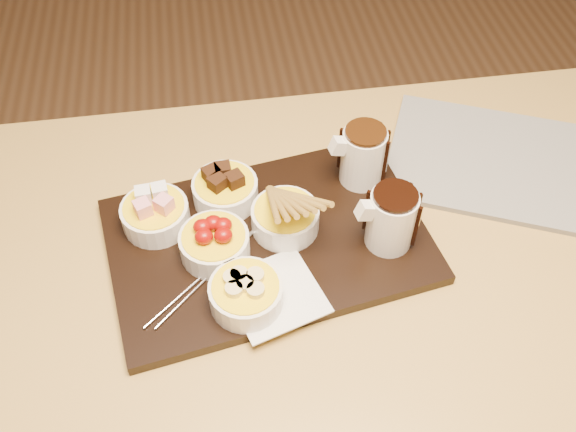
{
  "coord_description": "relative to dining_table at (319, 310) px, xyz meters",
  "views": [
    {
      "loc": [
        -0.13,
        -0.52,
        1.51
      ],
      "look_at": [
        -0.04,
        0.06,
        0.81
      ],
      "focal_mm": 40.0,
      "sensor_mm": 36.0,
      "label": 1
    }
  ],
  "objects": [
    {
      "name": "dining_table",
      "position": [
        0.0,
        0.0,
        0.0
      ],
      "size": [
        1.2,
        0.8,
        0.75
      ],
      "color": "#B48F43",
      "rests_on": "ground"
    },
    {
      "name": "serving_board",
      "position": [
        -0.07,
        0.06,
        0.11
      ],
      "size": [
        0.5,
        0.37,
        0.02
      ],
      "primitive_type": "cube",
      "rotation": [
        0.0,
        0.0,
        0.16
      ],
      "color": "black",
      "rests_on": "dining_table"
    },
    {
      "name": "napkin",
      "position": [
        -0.07,
        -0.04,
        0.12
      ],
      "size": [
        0.15,
        0.15,
        0.0
      ],
      "primitive_type": "cube",
      "rotation": [
        0.0,
        0.0,
        0.3
      ],
      "color": "white",
      "rests_on": "serving_board"
    },
    {
      "name": "bowl_marshmallows",
      "position": [
        -0.23,
        0.11,
        0.14
      ],
      "size": [
        0.1,
        0.1,
        0.04
      ],
      "primitive_type": "cylinder",
      "color": "white",
      "rests_on": "serving_board"
    },
    {
      "name": "bowl_cake",
      "position": [
        -0.12,
        0.15,
        0.14
      ],
      "size": [
        0.1,
        0.1,
        0.04
      ],
      "primitive_type": "cylinder",
      "color": "white",
      "rests_on": "serving_board"
    },
    {
      "name": "bowl_strawberries",
      "position": [
        -0.15,
        0.05,
        0.14
      ],
      "size": [
        0.1,
        0.1,
        0.04
      ],
      "primitive_type": "cylinder",
      "color": "white",
      "rests_on": "serving_board"
    },
    {
      "name": "bowl_biscotti",
      "position": [
        -0.04,
        0.08,
        0.14
      ],
      "size": [
        0.1,
        0.1,
        0.04
      ],
      "primitive_type": "cylinder",
      "color": "white",
      "rests_on": "serving_board"
    },
    {
      "name": "bowl_bananas",
      "position": [
        -0.11,
        -0.04,
        0.14
      ],
      "size": [
        0.1,
        0.1,
        0.04
      ],
      "primitive_type": "cylinder",
      "color": "white",
      "rests_on": "serving_board"
    },
    {
      "name": "pitcher_dark_chocolate",
      "position": [
        0.1,
        0.03,
        0.16
      ],
      "size": [
        0.08,
        0.08,
        0.09
      ],
      "primitive_type": "cylinder",
      "rotation": [
        0.0,
        0.0,
        0.16
      ],
      "color": "silver",
      "rests_on": "serving_board"
    },
    {
      "name": "pitcher_milk_chocolate",
      "position": [
        0.09,
        0.16,
        0.16
      ],
      "size": [
        0.08,
        0.08,
        0.09
      ],
      "primitive_type": "cylinder",
      "rotation": [
        0.0,
        0.0,
        0.16
      ],
      "color": "silver",
      "rests_on": "serving_board"
    },
    {
      "name": "fondue_skewers",
      "position": [
        -0.15,
        0.02,
        0.12
      ],
      "size": [
        0.19,
        0.22,
        0.01
      ],
      "primitive_type": null,
      "rotation": [
        0.0,
        0.0,
        -0.85
      ],
      "color": "silver",
      "rests_on": "serving_board"
    },
    {
      "name": "newspaper",
      "position": [
        0.31,
        0.18,
        0.1
      ],
      "size": [
        0.39,
        0.36,
        0.01
      ],
      "primitive_type": "cube",
      "rotation": [
        0.0,
        0.0,
        -0.42
      ],
      "color": "beige",
      "rests_on": "dining_table"
    }
  ]
}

